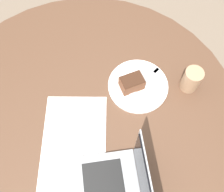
# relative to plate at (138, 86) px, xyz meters

# --- Properties ---
(ground_plane) EXTENTS (12.00, 12.00, 0.00)m
(ground_plane) POSITION_rel_plate_xyz_m (-0.01, 0.24, -0.73)
(ground_plane) COLOR #6B5B4C
(dining_table) EXTENTS (1.21, 1.21, 0.73)m
(dining_table) POSITION_rel_plate_xyz_m (-0.01, 0.24, -0.15)
(dining_table) COLOR #4C3323
(dining_table) RESTS_ON ground_plane
(paper_document) EXTENTS (0.45, 0.39, 0.00)m
(paper_document) POSITION_rel_plate_xyz_m (-0.09, 0.33, -0.00)
(paper_document) COLOR white
(paper_document) RESTS_ON dining_table
(plate) EXTENTS (0.24, 0.24, 0.01)m
(plate) POSITION_rel_plate_xyz_m (0.00, 0.00, 0.00)
(plate) COLOR white
(plate) RESTS_ON dining_table
(cake_slice) EXTENTS (0.07, 0.09, 0.06)m
(cake_slice) POSITION_rel_plate_xyz_m (0.01, 0.03, 0.03)
(cake_slice) COLOR brown
(cake_slice) RESTS_ON plate
(fork) EXTENTS (0.07, 0.17, 0.00)m
(fork) POSITION_rel_plate_xyz_m (0.00, -0.05, 0.01)
(fork) COLOR silver
(fork) RESTS_ON plate
(coffee_glass) EXTENTS (0.07, 0.07, 0.10)m
(coffee_glass) POSITION_rel_plate_xyz_m (-0.09, -0.18, 0.04)
(coffee_glass) COLOR #997556
(coffee_glass) RESTS_ON dining_table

